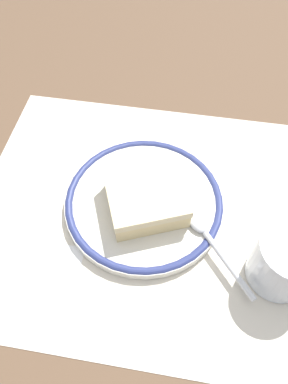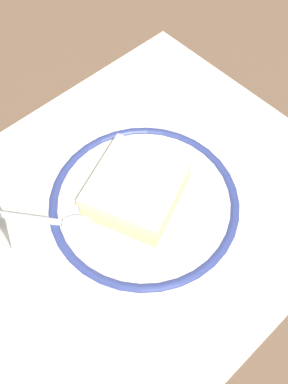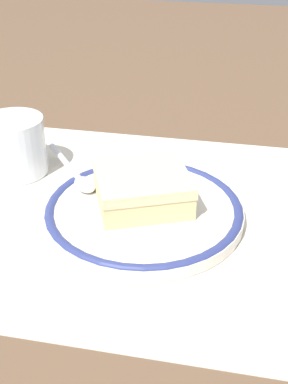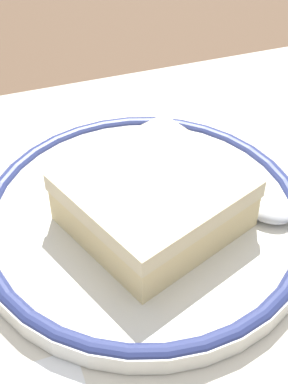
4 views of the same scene
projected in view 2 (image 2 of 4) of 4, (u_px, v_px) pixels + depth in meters
The scene contains 6 objects.
ground_plane at pixel (117, 220), 0.52m from camera, with size 2.40×2.40×0.00m, color brown.
placemat at pixel (117, 220), 0.52m from camera, with size 0.55×0.41×0.00m, color beige.
plate at pixel (144, 203), 0.52m from camera, with size 0.22×0.22×0.02m.
cake_slice at pixel (137, 190), 0.50m from camera, with size 0.13×0.13×0.04m.
spoon at pixel (55, 221), 0.50m from camera, with size 0.10×0.12×0.01m.
napkin at pixel (148, 91), 0.63m from camera, with size 0.11×0.14×0.00m, color white.
Camera 2 is at (-0.15, -0.20, 0.46)m, focal length 41.77 mm.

